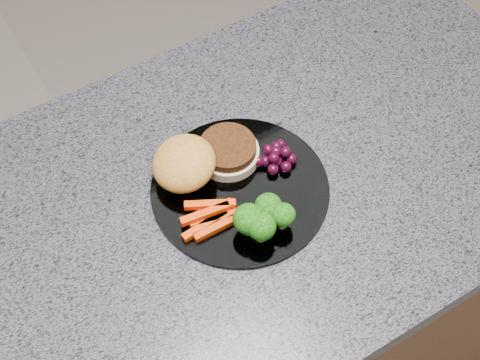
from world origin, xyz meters
The scene contains 7 objects.
island_cabinet centered at (0.00, 0.00, 0.43)m, with size 1.20×0.60×0.86m, color #502F1B.
countertop centered at (0.00, 0.00, 0.88)m, with size 1.20×0.60×0.04m, color #4F515A.
plate centered at (0.04, 0.00, 0.90)m, with size 0.26×0.26×0.01m, color white.
burger centered at (0.01, 0.05, 0.93)m, with size 0.18×0.11×0.05m.
carrot_sticks centered at (-0.02, -0.03, 0.91)m, with size 0.09×0.06×0.02m.
broccoli centered at (0.03, -0.08, 0.94)m, with size 0.08×0.06×0.05m.
grape_bunch centered at (0.11, 0.01, 0.92)m, with size 0.06×0.06×0.03m.
Camera 1 is at (-0.23, -0.46, 1.71)m, focal length 50.00 mm.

